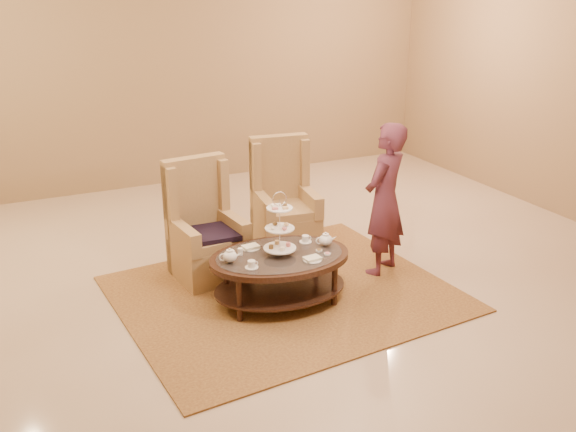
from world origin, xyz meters
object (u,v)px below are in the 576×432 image
tea_table (280,263)px  person (385,200)px  armchair_right (284,209)px  armchair_left (205,237)px

tea_table → person: bearing=13.9°
tea_table → armchair_right: armchair_right is taller
armchair_left → tea_table: bearing=-70.0°
person → armchair_right: bearing=-91.4°
tea_table → armchair_left: 0.97m
armchair_left → person: person is taller
tea_table → armchair_left: (-0.43, 0.87, 0.01)m
tea_table → person: person is taller
armchair_left → armchair_right: size_ratio=0.99×
armchair_left → person: (1.65, -0.71, 0.38)m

